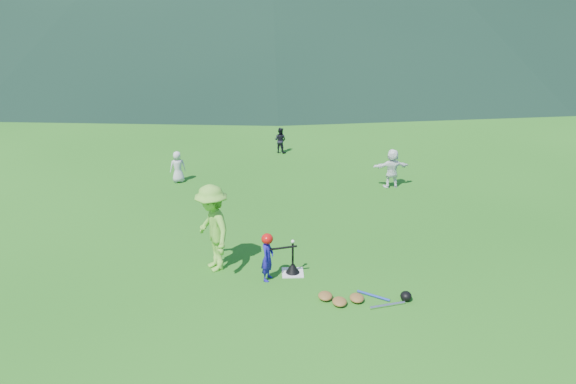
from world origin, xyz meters
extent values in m
plane|color=#1C5F15|center=(0.00, 0.00, 0.00)|extent=(120.00, 120.00, 0.00)
cube|color=silver|center=(0.00, 0.00, 0.01)|extent=(0.45, 0.45, 0.02)
sphere|color=white|center=(0.00, 0.00, 0.74)|extent=(0.08, 0.08, 0.08)
imported|color=#1E169D|center=(-0.53, -0.24, 0.50)|extent=(0.35, 0.43, 1.00)
imported|color=#75C339|center=(-1.67, 0.28, 0.94)|extent=(1.17, 1.40, 1.89)
imported|color=silver|center=(-3.24, 5.93, 0.49)|extent=(0.54, 0.43, 0.97)
imported|color=black|center=(-0.02, 8.99, 0.46)|extent=(0.56, 0.52, 0.93)
imported|color=white|center=(3.20, 5.22, 0.59)|extent=(1.13, 0.48, 1.18)
cone|color=black|center=(0.00, 0.00, 0.11)|extent=(0.30, 0.30, 0.18)
cylinder|color=black|center=(0.00, 0.00, 0.45)|extent=(0.04, 0.04, 0.50)
ellipsoid|color=red|center=(-0.53, -0.24, 0.92)|extent=(0.24, 0.26, 0.22)
cylinder|color=black|center=(-0.23, -0.21, 0.70)|extent=(0.62, 0.15, 0.07)
ellipsoid|color=olive|center=(0.83, -1.27, 0.06)|extent=(0.28, 0.34, 0.13)
ellipsoid|color=olive|center=(1.18, -1.15, 0.06)|extent=(0.28, 0.34, 0.13)
ellipsoid|color=olive|center=(0.58, -1.05, 0.06)|extent=(0.28, 0.34, 0.13)
cylinder|color=silver|center=(1.73, -1.37, 0.03)|extent=(0.71, 0.23, 0.06)
cylinder|color=#263FA5|center=(1.53, -1.02, 0.03)|extent=(0.59, 0.42, 0.05)
ellipsoid|color=black|center=(2.13, -1.17, 0.09)|extent=(0.22, 0.24, 0.19)
cube|color=gray|center=(0.00, 28.00, 0.60)|extent=(70.00, 0.03, 1.20)
cube|color=yellow|center=(0.00, 28.00, 1.24)|extent=(70.00, 0.08, 0.08)
cylinder|color=gray|center=(0.00, 28.00, 0.60)|extent=(0.07, 0.07, 1.30)
cylinder|color=#382314|center=(-17.60, 32.00, 1.59)|extent=(0.56, 0.56, 3.18)
cylinder|color=#382314|center=(-12.80, 33.50, 1.89)|extent=(0.56, 0.56, 3.78)
cylinder|color=#382314|center=(-8.00, 35.00, 2.19)|extent=(0.56, 0.56, 4.38)
cylinder|color=#382314|center=(-3.20, 32.00, 1.61)|extent=(0.56, 0.56, 3.22)
cylinder|color=#382314|center=(1.60, 33.50, 1.91)|extent=(0.56, 0.56, 3.81)
cylinder|color=#382314|center=(6.40, 35.00, 2.20)|extent=(0.56, 0.56, 4.41)
cylinder|color=#382314|center=(11.20, 32.00, 1.63)|extent=(0.56, 0.56, 3.25)
cylinder|color=#382314|center=(16.00, 33.50, 1.92)|extent=(0.56, 0.56, 3.85)
cylinder|color=#382314|center=(20.80, 35.00, 2.22)|extent=(0.56, 0.56, 4.44)
camera|label=1|loc=(-0.52, -10.50, 5.76)|focal=35.00mm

